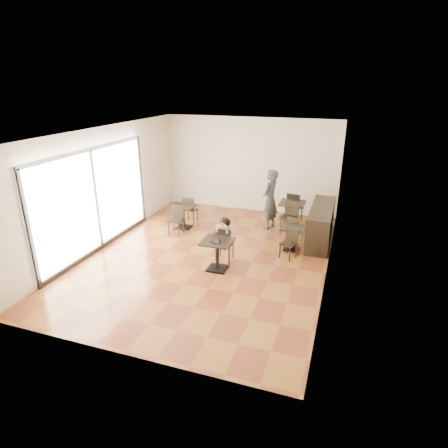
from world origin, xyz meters
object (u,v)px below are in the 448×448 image
at_px(child, 225,239).
at_px(cafe_table_back, 292,215).
at_px(cafe_table_left, 184,217).
at_px(chair_back_a, 295,207).
at_px(child_table, 217,255).
at_px(cafe_table_mid, 292,238).
at_px(chair_mid_a, 295,229).
at_px(child_chair, 225,243).
at_px(chair_back_b, 289,218).
at_px(chair_left_a, 191,209).
at_px(adult_patron, 270,200).
at_px(chair_mid_b, 289,244).
at_px(chair_left_b, 176,221).

bearing_deg(child, cafe_table_back, 66.41).
distance_m(cafe_table_left, chair_back_a, 3.59).
bearing_deg(child_table, cafe_table_mid, 48.76).
bearing_deg(cafe_table_back, chair_mid_a, -76.13).
distance_m(child, chair_back_a, 3.62).
relative_size(child_chair, chair_back_b, 0.94).
bearing_deg(child_table, chair_left_a, 124.43).
bearing_deg(chair_back_a, cafe_table_mid, 109.48).
bearing_deg(child_table, adult_patron, 79.16).
bearing_deg(cafe_table_left, child_chair, -41.58).
height_order(adult_patron, cafe_table_back, adult_patron).
height_order(child, chair_mid_b, child).
xyz_separation_m(cafe_table_back, chair_left_b, (-3.17, -1.69, 0.03)).
height_order(cafe_table_left, chair_left_b, chair_left_b).
height_order(child_chair, chair_mid_a, child_chair).
height_order(chair_left_b, chair_back_b, chair_back_b).
relative_size(adult_patron, chair_left_b, 2.14).
xyz_separation_m(adult_patron, chair_left_b, (-2.52, -1.39, -0.49)).
distance_m(child_chair, chair_back_b, 2.61).
relative_size(chair_mid_b, chair_left_b, 0.91).
distance_m(cafe_table_mid, chair_left_a, 3.61).
xyz_separation_m(child_chair, cafe_table_mid, (1.52, 1.18, -0.13)).
distance_m(chair_mid_b, chair_left_a, 3.81).
distance_m(child_table, chair_left_a, 3.40).
xyz_separation_m(child, chair_left_a, (-1.92, 2.26, -0.14)).
height_order(child_chair, chair_left_b, child_chair).
bearing_deg(cafe_table_mid, chair_mid_a, 90.00).
bearing_deg(child_table, chair_back_a, 72.52).
bearing_deg(chair_back_b, cafe_table_back, 102.39).
bearing_deg(adult_patron, chair_mid_a, 61.01).
bearing_deg(chair_left_b, child_chair, -31.34).
xyz_separation_m(adult_patron, cafe_table_mid, (0.93, -1.37, -0.60)).
xyz_separation_m(child_chair, cafe_table_back, (1.24, 2.85, -0.05)).
bearing_deg(cafe_table_mid, chair_mid_b, -90.00).
bearing_deg(chair_left_b, cafe_table_left, 89.69).
relative_size(child_chair, child, 0.79).
relative_size(child_table, chair_mid_a, 0.97).
relative_size(chair_mid_a, chair_mid_b, 1.00).
bearing_deg(chair_mid_b, cafe_table_left, -173.73).
bearing_deg(cafe_table_back, adult_patron, -155.22).
height_order(chair_mid_a, chair_back_b, chair_back_b).
distance_m(cafe_table_mid, cafe_table_left, 3.48).
distance_m(adult_patron, chair_left_a, 2.58).
distance_m(cafe_table_back, chair_back_a, 0.56).
relative_size(cafe_table_back, chair_mid_b, 1.03).
bearing_deg(chair_left_b, child_table, -41.89).
relative_size(chair_back_a, chair_back_b, 1.00).
bearing_deg(adult_patron, chair_back_a, 154.98).
relative_size(adult_patron, chair_mid_a, 2.36).
xyz_separation_m(chair_left_b, chair_back_a, (3.17, 2.24, 0.05)).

